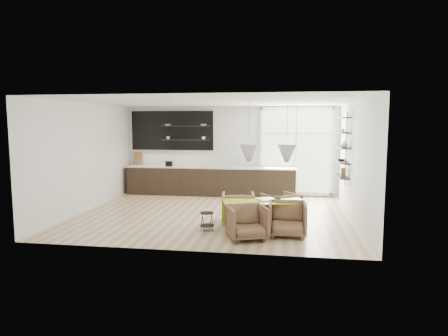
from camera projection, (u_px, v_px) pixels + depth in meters
room at (241, 155)px, 11.20m from camera, size 7.02×6.01×2.91m
kitchen_run at (208, 177)px, 13.06m from camera, size 5.54×0.69×2.75m
right_shelving at (343, 149)px, 10.84m from camera, size 0.26×1.22×1.90m
dining_table at (263, 202)px, 8.87m from camera, size 1.94×1.23×0.65m
armchair_back_left at (238, 207)px, 9.55m from camera, size 0.86×0.87×0.71m
armchair_back_right at (281, 207)px, 9.58m from camera, size 1.05×1.05×0.69m
armchair_front_left at (247, 222)px, 8.15m from camera, size 0.98×0.99×0.70m
armchair_front_right at (287, 219)px, 8.39m from camera, size 0.78×0.81×0.73m
wire_stool at (207, 219)px, 8.81m from camera, size 0.32×0.32×0.41m
table_book at (260, 200)px, 8.83m from camera, size 0.34×0.36×0.03m
table_bowl at (277, 197)px, 9.07m from camera, size 0.24×0.24×0.06m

